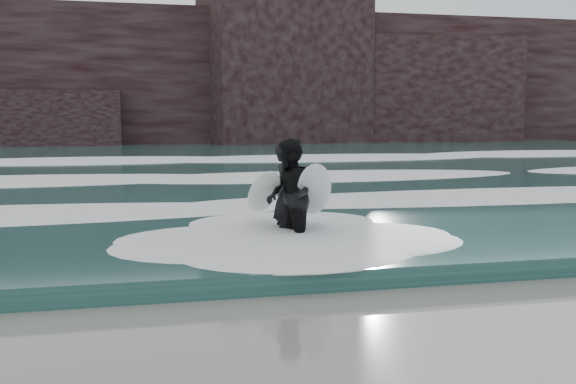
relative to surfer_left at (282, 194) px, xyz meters
name	(u,v)px	position (x,y,z in m)	size (l,w,h in m)	color
sea	(175,157)	(-0.77, 22.82, -0.77)	(90.00, 52.00, 0.30)	#214B48
headland	(162,81)	(-0.77, 39.82, 4.08)	(70.00, 9.00, 10.00)	black
foam_near	(220,204)	(-0.77, 2.82, -0.52)	(60.00, 3.20, 0.20)	white
foam_mid	(195,174)	(-0.77, 9.82, -0.50)	(60.00, 4.00, 0.24)	white
foam_far	(179,156)	(-0.77, 18.82, -0.47)	(60.00, 4.80, 0.30)	white
surfer_left	(282,194)	(0.00, 0.00, 0.00)	(0.94, 1.87, 1.84)	black
surfer_right	(292,195)	(0.04, -0.58, 0.05)	(1.32, 2.02, 1.94)	black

